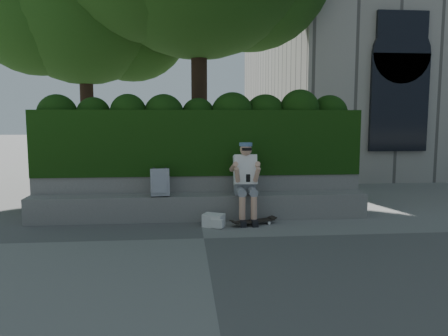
{
  "coord_description": "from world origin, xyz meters",
  "views": [
    {
      "loc": [
        -0.29,
        -6.41,
        1.83
      ],
      "look_at": [
        0.4,
        1.0,
        0.95
      ],
      "focal_mm": 35.0,
      "sensor_mm": 36.0,
      "label": 1
    }
  ],
  "objects": [
    {
      "name": "planter_wall",
      "position": [
        0.0,
        1.73,
        0.38
      ],
      "size": [
        6.0,
        0.5,
        0.75
      ],
      "primitive_type": "cube",
      "color": "gray",
      "rests_on": "ground"
    },
    {
      "name": "ground",
      "position": [
        0.0,
        0.0,
        0.0
      ],
      "size": [
        80.0,
        80.0,
        0.0
      ],
      "primitive_type": "plane",
      "color": "slate",
      "rests_on": "ground"
    },
    {
      "name": "hedge",
      "position": [
        0.0,
        1.95,
        1.35
      ],
      "size": [
        6.0,
        1.0,
        1.2
      ],
      "primitive_type": "cube",
      "color": "black",
      "rests_on": "planter_wall"
    },
    {
      "name": "backpack_ground",
      "position": [
        0.2,
        0.7,
        0.11
      ],
      "size": [
        0.41,
        0.36,
        0.22
      ],
      "primitive_type": "cube",
      "rotation": [
        0.0,
        0.0,
        -0.47
      ],
      "color": "silver",
      "rests_on": "ground"
    },
    {
      "name": "bench_ledge",
      "position": [
        0.0,
        1.25,
        0.23
      ],
      "size": [
        6.0,
        0.45,
        0.45
      ],
      "primitive_type": "cube",
      "color": "gray",
      "rests_on": "ground"
    },
    {
      "name": "person",
      "position": [
        0.79,
        1.07,
        0.75
      ],
      "size": [
        0.4,
        0.76,
        1.38
      ],
      "color": "gray",
      "rests_on": "ground"
    },
    {
      "name": "skateboard",
      "position": [
        0.88,
        0.75,
        0.06
      ],
      "size": [
        0.75,
        0.41,
        0.08
      ],
      "rotation": [
        0.0,
        0.0,
        0.33
      ],
      "color": "black",
      "rests_on": "ground"
    },
    {
      "name": "backpack_plaid",
      "position": [
        -0.71,
        1.15,
        0.69
      ],
      "size": [
        0.34,
        0.2,
        0.48
      ],
      "primitive_type": "cube",
      "rotation": [
        0.0,
        0.0,
        0.09
      ],
      "color": "#B2B3B7",
      "rests_on": "bench_ledge"
    }
  ]
}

